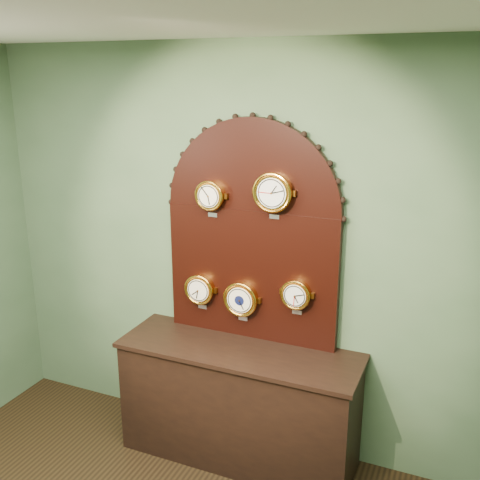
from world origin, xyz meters
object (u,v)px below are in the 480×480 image
at_px(display_board, 252,225).
at_px(arabic_clock, 273,192).
at_px(shop_counter, 239,405).
at_px(roman_clock, 210,195).
at_px(barometer, 241,299).
at_px(tide_clock, 296,294).
at_px(hygrometer, 200,289).

xyz_separation_m(display_board, arabic_clock, (0.17, -0.07, 0.25)).
distance_m(shop_counter, arabic_clock, 1.49).
xyz_separation_m(display_board, roman_clock, (-0.27, -0.07, 0.19)).
xyz_separation_m(display_board, barometer, (-0.05, -0.07, -0.51)).
bearing_deg(display_board, barometer, -125.74).
distance_m(display_board, tide_clock, 0.54).
relative_size(hygrometer, barometer, 0.91).
height_order(arabic_clock, tide_clock, arabic_clock).
bearing_deg(arabic_clock, tide_clock, 0.48).
bearing_deg(tide_clock, shop_counter, -155.51).
height_order(display_board, hygrometer, display_board).
bearing_deg(arabic_clock, barometer, 179.94).
relative_size(arabic_clock, tide_clock, 1.22).
distance_m(arabic_clock, tide_clock, 0.68).
bearing_deg(arabic_clock, shop_counter, -137.72).
xyz_separation_m(arabic_clock, hygrometer, (-0.53, 0.00, -0.73)).
bearing_deg(display_board, roman_clock, -166.27).
relative_size(shop_counter, arabic_clock, 5.19).
height_order(display_board, barometer, display_board).
relative_size(display_board, tide_clock, 6.04).
bearing_deg(barometer, tide_clock, 0.18).
height_order(roman_clock, hygrometer, roman_clock).
xyz_separation_m(shop_counter, arabic_clock, (0.17, 0.15, 1.47)).
distance_m(display_board, roman_clock, 0.34).
height_order(roman_clock, barometer, roman_clock).
distance_m(roman_clock, barometer, 0.73).
bearing_deg(display_board, arabic_clock, -21.87).
bearing_deg(barometer, shop_counter, -72.45).
xyz_separation_m(roman_clock, hygrometer, (-0.09, -0.00, -0.67)).
height_order(roman_clock, arabic_clock, arabic_clock).
relative_size(hygrometer, tide_clock, 1.06).
bearing_deg(roman_clock, arabic_clock, -0.18).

